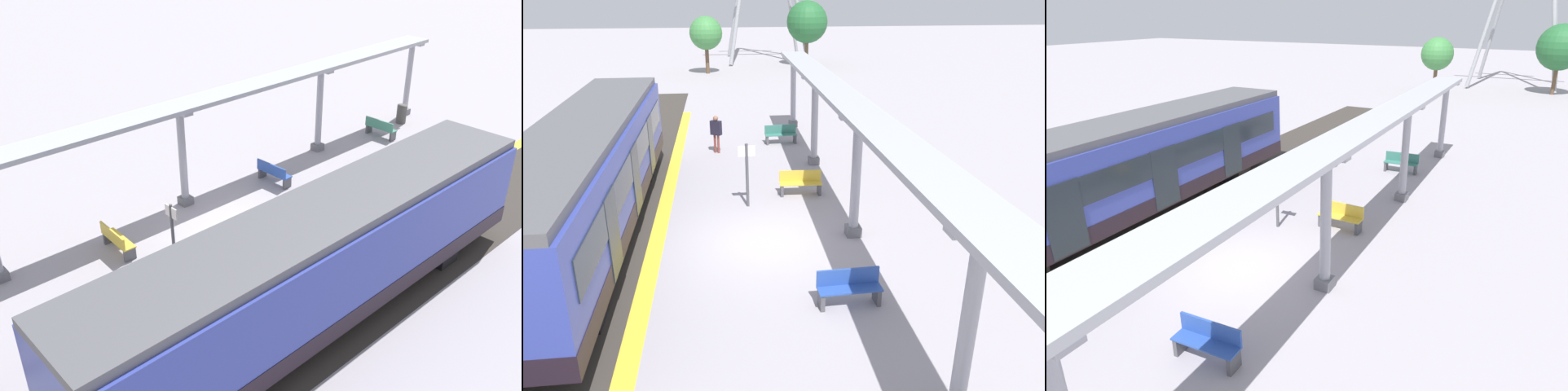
% 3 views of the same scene
% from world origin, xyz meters
% --- Properties ---
extents(ground_plane, '(176.00, 176.00, 0.00)m').
position_xyz_m(ground_plane, '(0.00, 0.00, 0.00)').
color(ground_plane, '#9C969D').
extents(tactile_edge_strip, '(0.47, 35.09, 0.01)m').
position_xyz_m(tactile_edge_strip, '(-3.02, 0.00, 0.00)').
color(tactile_edge_strip, yellow).
rests_on(tactile_edge_strip, ground).
extents(trackbed, '(3.20, 47.09, 0.01)m').
position_xyz_m(trackbed, '(-4.85, 0.00, 0.00)').
color(trackbed, '#38332D').
rests_on(trackbed, ground).
extents(train_near_carriage, '(2.65, 14.78, 3.48)m').
position_xyz_m(train_near_carriage, '(-4.85, 1.27, 1.83)').
color(train_near_carriage, '#32409C').
rests_on(train_near_carriage, ground).
extents(canopy_pillar_second, '(1.10, 0.44, 3.69)m').
position_xyz_m(canopy_pillar_second, '(2.80, -7.04, 1.87)').
color(canopy_pillar_second, slate).
rests_on(canopy_pillar_second, ground).
extents(canopy_pillar_third, '(1.10, 0.44, 3.69)m').
position_xyz_m(canopy_pillar_third, '(2.80, 0.17, 1.87)').
color(canopy_pillar_third, slate).
rests_on(canopy_pillar_third, ground).
extents(canopy_pillar_fourth, '(1.10, 0.44, 3.69)m').
position_xyz_m(canopy_pillar_fourth, '(2.80, 7.02, 1.87)').
color(canopy_pillar_fourth, slate).
rests_on(canopy_pillar_fourth, ground).
extents(canopy_pillar_fifth, '(1.10, 0.44, 3.69)m').
position_xyz_m(canopy_pillar_fifth, '(2.80, 13.44, 1.87)').
color(canopy_pillar_fifth, slate).
rests_on(canopy_pillar_fifth, ground).
extents(canopy_beam, '(1.20, 27.88, 0.16)m').
position_xyz_m(canopy_beam, '(2.80, -0.10, 3.77)').
color(canopy_beam, '#A8AAB2').
rests_on(canopy_beam, canopy_pillar_nearest).
extents(bench_near_end, '(1.52, 0.50, 0.86)m').
position_xyz_m(bench_near_end, '(1.73, 3.66, 0.44)').
color(bench_near_end, gold).
rests_on(bench_near_end, ground).
extents(bench_mid_platform, '(1.52, 0.50, 0.86)m').
position_xyz_m(bench_mid_platform, '(1.81, -3.36, 0.44)').
color(bench_mid_platform, '#294C9F').
rests_on(bench_mid_platform, ground).
extents(bench_far_end, '(1.52, 0.53, 0.86)m').
position_xyz_m(bench_far_end, '(1.78, 10.30, 0.44)').
color(bench_far_end, '#367566').
rests_on(bench_far_end, ground).
extents(platform_info_sign, '(0.56, 0.10, 2.20)m').
position_xyz_m(platform_info_sign, '(-0.21, 2.79, 1.33)').
color(platform_info_sign, '#4C4C51').
rests_on(platform_info_sign, ground).
extents(passenger_waiting_near_edge, '(0.53, 0.42, 1.69)m').
position_xyz_m(passenger_waiting_near_edge, '(-1.25, 9.11, 1.05)').
color(passenger_waiting_near_edge, brown).
rests_on(passenger_waiting_near_edge, ground).
extents(tree_left_background, '(2.75, 2.75, 4.72)m').
position_xyz_m(tree_left_background, '(-2.02, 32.55, 3.32)').
color(tree_left_background, brown).
rests_on(tree_left_background, ground).
extents(tree_right_background, '(3.82, 3.82, 5.84)m').
position_xyz_m(tree_right_background, '(7.28, 36.66, 3.92)').
color(tree_right_background, brown).
rests_on(tree_right_background, ground).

